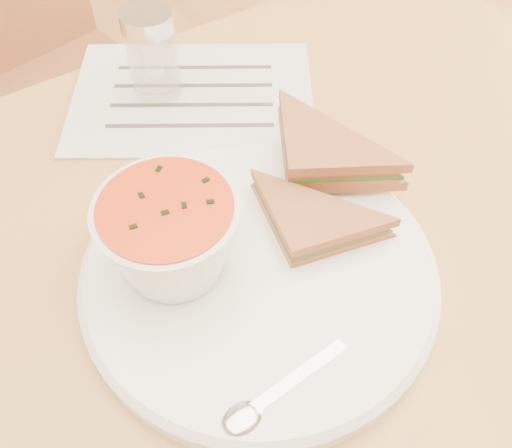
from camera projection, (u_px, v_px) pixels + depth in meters
dining_table at (256, 406)px, 0.82m from camera, size 1.00×0.70×0.75m
chair_far at (55, 115)px, 1.04m from camera, size 0.51×0.51×0.97m
plate at (259, 274)px, 0.50m from camera, size 0.32×0.32×0.02m
soup_bowl at (171, 240)px, 0.46m from camera, size 0.14×0.14×0.08m
sandwich_half_a at (291, 263)px, 0.48m from camera, size 0.12×0.12×0.03m
sandwich_half_b at (288, 183)px, 0.51m from camera, size 0.15×0.15×0.03m
spoon at (294, 380)px, 0.42m from camera, size 0.17×0.04×0.01m
paper_menu at (193, 96)px, 0.66m from camera, size 0.34×0.32×0.00m
condiment_shaker at (153, 55)px, 0.63m from camera, size 0.06×0.06×0.10m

